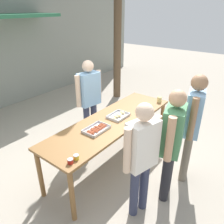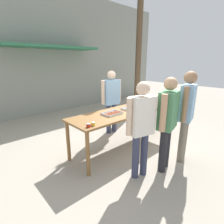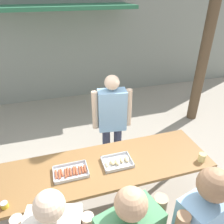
# 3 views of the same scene
# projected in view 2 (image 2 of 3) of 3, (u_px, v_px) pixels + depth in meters

# --- Properties ---
(ground_plane) EXTENTS (24.00, 24.00, 0.00)m
(ground_plane) POSITION_uv_depth(u_px,v_px,m) (124.00, 146.00, 4.16)
(ground_plane) COLOR #A39989
(building_facade_back) EXTENTS (12.00, 1.11, 4.50)m
(building_facade_back) POSITION_uv_depth(u_px,v_px,m) (46.00, 52.00, 6.34)
(building_facade_back) COLOR gray
(building_facade_back) RESTS_ON ground
(serving_table) EXTENTS (2.67, 0.80, 0.88)m
(serving_table) POSITION_uv_depth(u_px,v_px,m) (125.00, 114.00, 3.94)
(serving_table) COLOR brown
(serving_table) RESTS_ON ground
(food_tray_sausages) EXTENTS (0.40, 0.27, 0.04)m
(food_tray_sausages) POSITION_uv_depth(u_px,v_px,m) (112.00, 114.00, 3.63)
(food_tray_sausages) COLOR silver
(food_tray_sausages) RESTS_ON serving_table
(food_tray_buns) EXTENTS (0.36, 0.27, 0.06)m
(food_tray_buns) POSITION_uv_depth(u_px,v_px,m) (130.00, 108.00, 4.00)
(food_tray_buns) COLOR silver
(food_tray_buns) RESTS_ON serving_table
(condiment_jar_mustard) EXTENTS (0.07, 0.07, 0.06)m
(condiment_jar_mustard) POSITION_uv_depth(u_px,v_px,m) (88.00, 125.00, 2.92)
(condiment_jar_mustard) COLOR #B22319
(condiment_jar_mustard) RESTS_ON serving_table
(condiment_jar_ketchup) EXTENTS (0.07, 0.07, 0.06)m
(condiment_jar_ketchup) POSITION_uv_depth(u_px,v_px,m) (93.00, 124.00, 2.99)
(condiment_jar_ketchup) COLOR gold
(condiment_jar_ketchup) RESTS_ON serving_table
(beer_cup) EXTENTS (0.09, 0.09, 0.11)m
(beer_cup) POSITION_uv_depth(u_px,v_px,m) (165.00, 102.00, 4.47)
(beer_cup) COLOR #DBC67A
(beer_cup) RESTS_ON serving_table
(person_server_behind_table) EXTENTS (0.61, 0.29, 1.71)m
(person_server_behind_table) POSITION_uv_depth(u_px,v_px,m) (111.00, 97.00, 4.70)
(person_server_behind_table) COLOR #333851
(person_server_behind_table) RESTS_ON ground
(person_customer_holding_hotdog) EXTENTS (0.56, 0.31, 1.65)m
(person_customer_holding_hotdog) POSITION_uv_depth(u_px,v_px,m) (141.00, 123.00, 2.82)
(person_customer_holding_hotdog) COLOR #333851
(person_customer_holding_hotdog) RESTS_ON ground
(person_customer_with_cup) EXTENTS (0.57, 0.32, 1.78)m
(person_customer_with_cup) POSITION_uv_depth(u_px,v_px,m) (187.00, 109.00, 3.31)
(person_customer_with_cup) COLOR #756B5B
(person_customer_with_cup) RESTS_ON ground
(person_customer_waiting_in_line) EXTENTS (0.63, 0.35, 1.70)m
(person_customer_waiting_in_line) POSITION_uv_depth(u_px,v_px,m) (168.00, 118.00, 3.02)
(person_customer_waiting_in_line) COLOR #232328
(person_customer_waiting_in_line) RESTS_ON ground
(utility_pole) EXTENTS (1.10, 0.22, 5.03)m
(utility_pole) POSITION_uv_depth(u_px,v_px,m) (139.00, 43.00, 6.52)
(utility_pole) COLOR brown
(utility_pole) RESTS_ON ground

